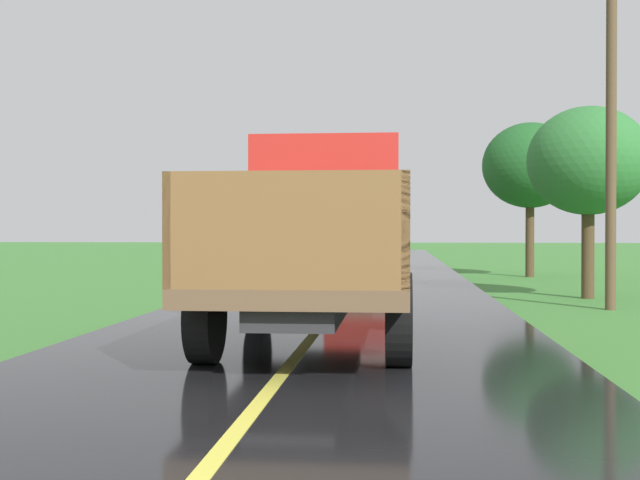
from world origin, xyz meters
name	(u,v)px	position (x,y,z in m)	size (l,w,h in m)	color
banana_truck_near	(321,235)	(0.11, 9.92, 1.46)	(2.38, 5.82, 2.80)	#2D2D30
banana_truck_far	(371,232)	(0.33, 24.57, 1.48)	(2.38, 5.81, 2.80)	#2D2D30
utility_pole_roadside	(611,96)	(5.24, 14.94, 4.10)	(2.31, 0.20, 7.53)	brown
roadside_tree_near_left	(530,166)	(5.49, 26.17, 3.64)	(3.10, 3.10, 5.05)	#4C3823
roadside_tree_mid_right	(588,162)	(5.41, 17.58, 3.07)	(2.70, 2.70, 4.30)	#4C3823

